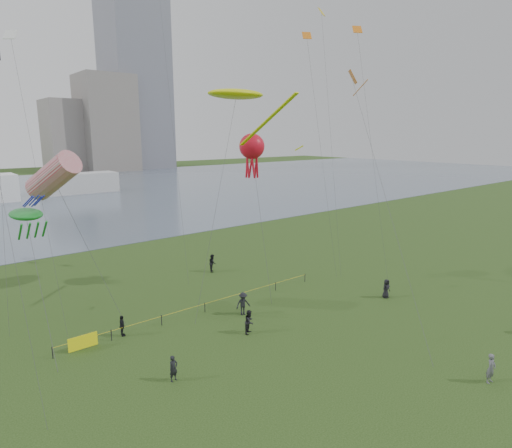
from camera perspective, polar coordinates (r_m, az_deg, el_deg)
ground_plane at (r=28.89m, az=13.43°, el=-19.03°), size 400.00×400.00×0.00m
lake at (r=117.26m, az=-29.18°, el=3.18°), size 400.00×120.00×0.08m
tower at (r=205.28m, az=-16.22°, el=24.19°), size 24.00×24.00×120.00m
building_mid at (r=188.62m, az=-19.30°, el=12.54°), size 20.00×20.00×38.00m
building_low at (r=189.88m, az=-23.86°, el=10.68°), size 16.00×18.00×28.00m
pavilion_right at (r=118.28m, az=-22.45°, el=5.06°), size 18.00×7.00×5.00m
fence at (r=34.22m, az=-15.73°, el=-12.99°), size 24.07×0.07×1.05m
kite_flyer at (r=30.53m, az=28.85°, el=-16.51°), size 0.69×0.47×1.84m
spectator_a at (r=32.88m, az=-0.88°, el=-12.89°), size 1.11×1.04×1.82m
spectator_b at (r=35.94m, az=-1.73°, el=-10.57°), size 1.36×0.94×1.93m
spectator_c at (r=33.97m, az=-17.42°, el=-12.83°), size 0.55×0.99×1.60m
spectator_d at (r=41.26m, az=16.97°, el=-8.22°), size 0.88×0.60×1.75m
spectator_f at (r=27.72m, az=-10.95°, el=-18.39°), size 0.65×0.49×1.63m
spectator_g at (r=46.92m, az=-5.82°, el=-5.19°), size 1.10×1.18×1.93m
kite_stingray at (r=39.45m, az=-2.60°, el=16.83°), size 10.18×10.22×18.60m
kite_windsock at (r=35.82m, az=-25.40°, el=5.80°), size 5.71×6.52×13.58m
kite_creature at (r=37.00m, az=-28.32°, el=1.10°), size 2.27×11.25×9.12m
kite_octopus at (r=40.03m, az=-0.55°, el=10.22°), size 2.71×5.85×14.77m
kite_delta at (r=40.52m, az=13.34°, el=16.85°), size 8.39×14.33×20.34m
small_kites at (r=40.51m, az=-9.12°, el=24.31°), size 32.78×14.01×13.72m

